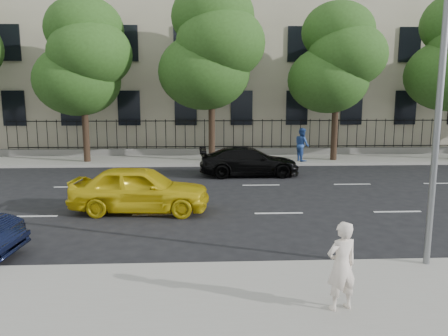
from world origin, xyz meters
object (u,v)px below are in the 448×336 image
object	(u,v)px
black_sedan	(249,161)
woman_near	(342,266)
yellow_taxi	(140,189)
street_light	(432,35)

from	to	relation	value
black_sedan	woman_near	size ratio (longest dim) A/B	2.99
yellow_taxi	woman_near	xyz separation A→B (m)	(4.50, -7.20, 0.17)
street_light	yellow_taxi	xyz separation A→B (m)	(-7.08, 4.69, -4.37)
woman_near	street_light	bearing A→B (deg)	-153.15
yellow_taxi	black_sedan	bearing A→B (deg)	-29.79
street_light	woman_near	distance (m)	5.53
street_light	black_sedan	world-z (taller)	street_light
street_light	woman_near	world-z (taller)	street_light
street_light	woman_near	size ratio (longest dim) A/B	5.05
black_sedan	woman_near	xyz separation A→B (m)	(0.21, -13.54, 0.26)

